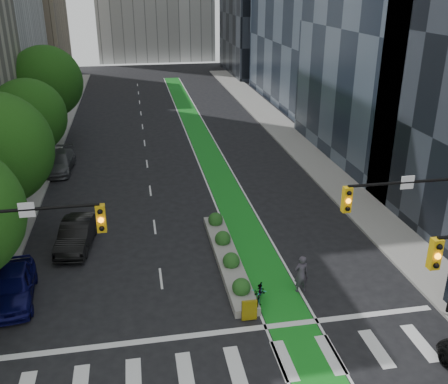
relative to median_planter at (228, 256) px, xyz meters
name	(u,v)px	position (x,y,z in m)	size (l,w,h in m)	color
ground	(231,350)	(-1.20, -7.04, -0.37)	(160.00, 160.00, 0.00)	black
sidewalk_left	(34,166)	(-13.00, 17.96, -0.30)	(3.60, 90.00, 0.15)	gray
sidewalk_right	(305,150)	(10.60, 17.96, -0.30)	(3.60, 90.00, 0.15)	gray
bike_lane_paint	(202,140)	(1.80, 22.96, -0.37)	(2.20, 70.00, 0.01)	#178320
tree_midfar	(28,117)	(-12.20, 14.96, 4.57)	(5.60, 5.60, 7.76)	black
tree_far	(46,82)	(-12.20, 24.96, 5.32)	(6.60, 6.60, 9.00)	black
signal_right	(434,225)	(7.47, -6.57, 4.43)	(5.82, 0.51, 7.20)	black
median_planter	(228,256)	(0.00, 0.00, 0.00)	(1.20, 10.26, 1.10)	gray
bicycle	(260,293)	(0.80, -3.98, 0.14)	(0.68, 1.95, 1.03)	gray
cyclist	(301,274)	(3.00, -3.43, 0.62)	(0.72, 0.47, 1.98)	#3D3742
parked_car_left_near	(13,286)	(-10.70, -1.68, 0.44)	(1.91, 4.74, 1.62)	#0C0C49
parked_car_left_mid	(77,234)	(-8.20, 3.24, 0.41)	(1.65, 4.75, 1.56)	black
parked_car_left_far	(59,162)	(-10.70, 16.53, 0.38)	(2.11, 5.19, 1.51)	#4E5053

